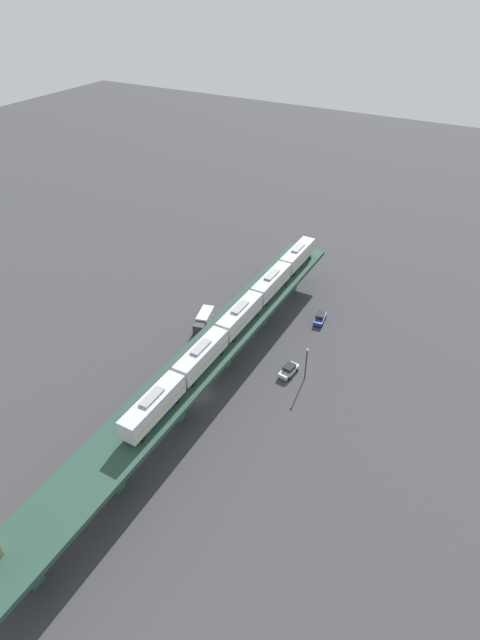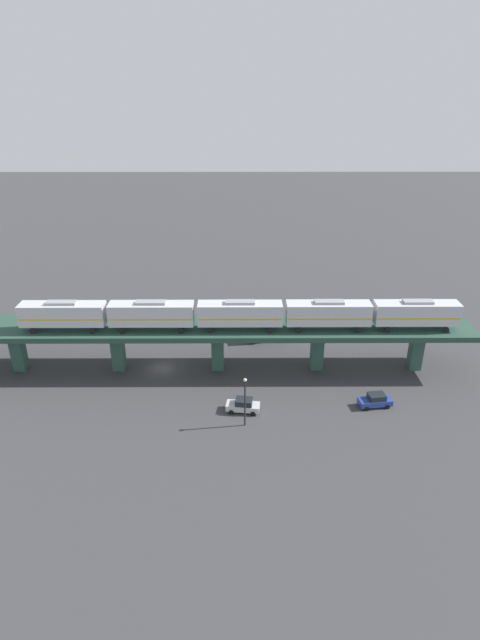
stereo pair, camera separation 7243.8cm
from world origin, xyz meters
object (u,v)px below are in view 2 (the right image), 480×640
(street_lamp, at_px, (245,398))
(delivery_truck, at_px, (268,330))
(street_car_blue, at_px, (375,400))
(subway_train, at_px, (240,313))
(street_car_silver, at_px, (243,405))

(street_lamp, bearing_deg, delivery_truck, -9.92)
(delivery_truck, bearing_deg, street_lamp, 170.08)
(delivery_truck, xyz_separation_m, street_lamp, (-23.88, 4.18, 2.35))
(street_car_blue, height_order, street_lamp, street_lamp)
(subway_train, xyz_separation_m, delivery_truck, (10.98, -4.73, -8.07))
(subway_train, relative_size, street_lamp, 8.99)
(subway_train, bearing_deg, street_car_blue, -115.81)
(subway_train, distance_m, street_car_blue, 22.03)
(subway_train, bearing_deg, delivery_truck, -23.30)
(street_car_silver, distance_m, street_lamp, 4.40)
(street_car_blue, bearing_deg, street_car_silver, 93.46)
(subway_train, bearing_deg, street_car_silver, -177.80)
(street_lamp, bearing_deg, street_car_blue, -76.81)
(street_car_silver, bearing_deg, street_lamp, -176.72)
(street_car_silver, xyz_separation_m, street_lamp, (-3.05, -0.17, 3.17))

